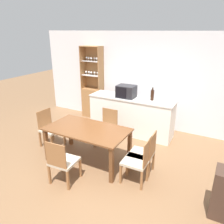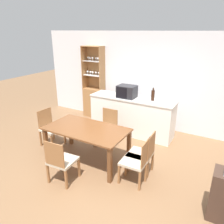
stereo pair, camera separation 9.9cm
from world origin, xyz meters
name	(u,v)px [view 2 (the right image)]	position (x,y,z in m)	size (l,w,h in m)	color
ground_plane	(98,173)	(0.00, 0.00, 0.00)	(18.00, 18.00, 0.00)	brown
wall_back	(150,81)	(0.00, 2.63, 1.27)	(6.80, 0.06, 2.55)	silver
kitchen_counter	(132,116)	(-0.19, 1.92, 0.48)	(2.19, 0.59, 0.96)	white
display_cabinet	(94,96)	(-1.70, 2.45, 0.64)	(0.64, 0.32, 2.14)	#A37042
dining_table	(87,133)	(-0.42, 0.27, 0.63)	(1.64, 0.90, 0.73)	brown
dining_chair_head_far	(107,128)	(-0.42, 1.05, 0.42)	(0.43, 0.43, 0.85)	#C1B299
dining_chair_head_near	(61,161)	(-0.41, -0.51, 0.42)	(0.46, 0.46, 0.85)	#C1B299
dining_chair_side_left_far	(50,128)	(-1.57, 0.41, 0.42)	(0.46, 0.46, 0.85)	#C1B299
dining_chair_side_right_near	(136,161)	(0.73, 0.13, 0.42)	(0.44, 0.44, 0.85)	#C1B299
dining_chair_side_right_far	(142,154)	(0.73, 0.40, 0.42)	(0.45, 0.45, 0.85)	#C1B299
microwave	(127,92)	(-0.32, 1.88, 1.12)	(0.46, 0.35, 0.31)	#232328
wine_bottle	(153,95)	(0.33, 1.97, 1.10)	(0.08, 0.08, 0.32)	black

